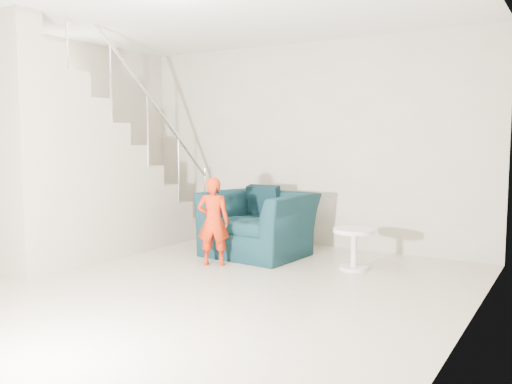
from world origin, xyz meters
TOP-DOWN VIEW (x-y plane):
  - floor at (0.00, 0.00)m, footprint 5.50×5.50m
  - back_wall at (0.00, 2.75)m, footprint 5.00×0.00m
  - left_wall at (-2.50, 0.00)m, footprint 0.00×5.50m
  - right_wall at (2.50, 0.00)m, footprint 0.00×5.50m
  - armchair at (-0.18, 1.81)m, footprint 1.27×1.14m
  - toddler at (-0.34, 1.08)m, footprint 0.43×0.37m
  - side_table at (1.10, 1.71)m, footprint 0.46×0.46m
  - staircase at (-2.00, 0.55)m, footprint 1.02×3.03m
  - cushion at (-0.29, 2.13)m, footprint 0.44×0.21m
  - throw at (-0.70, 1.86)m, footprint 0.05×0.50m
  - phone at (-0.27, 1.05)m, footprint 0.03×0.05m

SIDE VIEW (x-z plane):
  - floor at x=0.00m, z-range 0.00..0.00m
  - side_table at x=1.10m, z-range 0.08..0.53m
  - armchair at x=-0.18m, z-range 0.00..0.78m
  - throw at x=-0.70m, z-range 0.21..0.77m
  - toddler at x=-0.34m, z-range 0.00..1.01m
  - cushion at x=-0.29m, z-range 0.41..0.84m
  - phone at x=-0.27m, z-range 0.83..0.93m
  - staircase at x=-2.00m, z-range -0.86..2.76m
  - left_wall at x=-2.50m, z-range -1.40..4.10m
  - right_wall at x=2.50m, z-range -1.40..4.10m
  - back_wall at x=0.00m, z-range -1.15..3.85m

